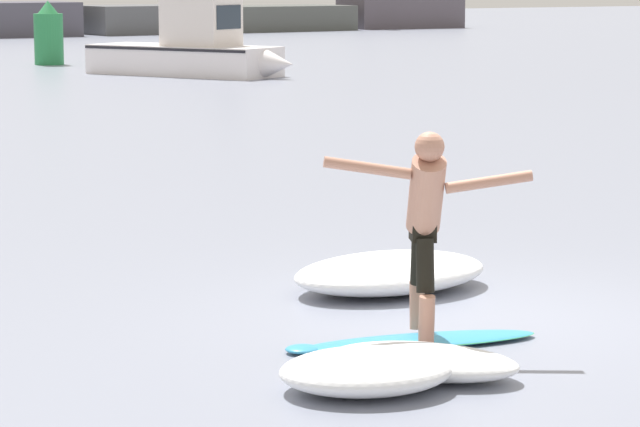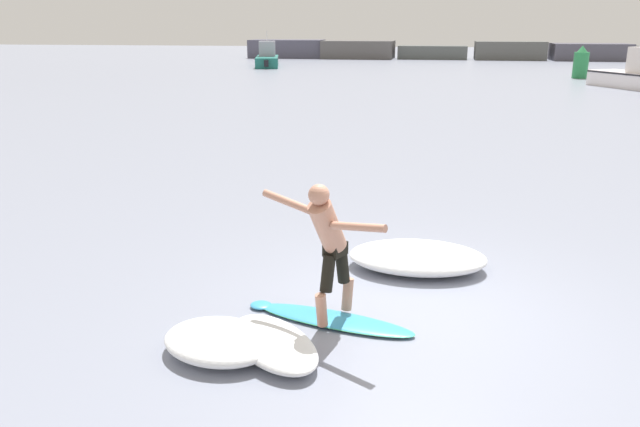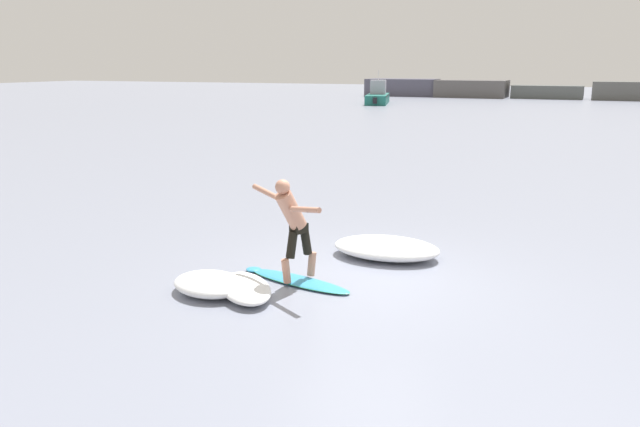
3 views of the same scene
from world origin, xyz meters
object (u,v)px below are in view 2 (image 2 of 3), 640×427
at_px(surfer, 329,240).
at_px(channel_marker_buoy, 581,63).
at_px(fishing_boat_near_jetty, 267,59).
at_px(surfboard, 332,319).

bearing_deg(surfer, channel_marker_buoy, 74.10).
distance_m(fishing_boat_near_jetty, channel_marker_buoy, 25.74).
distance_m(surfboard, surfer, 1.09).
distance_m(surfer, fishing_boat_near_jetty, 49.62).
bearing_deg(fishing_boat_near_jetty, surfboard, -74.66).
bearing_deg(surfer, surfboard, 79.34).
distance_m(surfboard, fishing_boat_near_jetty, 49.50).
height_order(fishing_boat_near_jetty, channel_marker_buoy, fishing_boat_near_jetty).
relative_size(surfboard, channel_marker_buoy, 1.02).
xyz_separation_m(surfboard, channel_marker_buoy, (11.13, 39.03, 0.95)).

